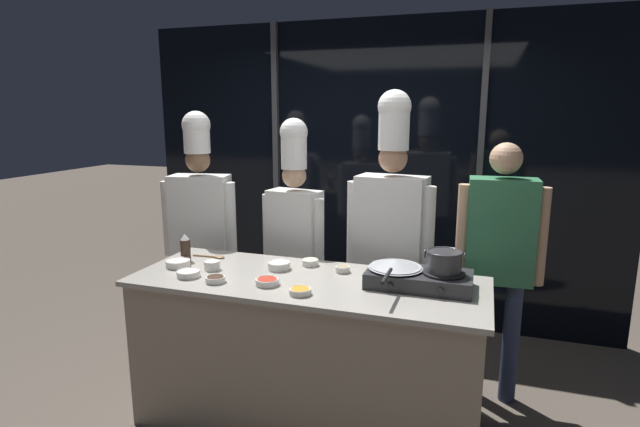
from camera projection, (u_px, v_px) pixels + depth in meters
ground_plane at (308, 421)px, 3.15m from camera, size 24.00×24.00×0.00m
window_wall_back at (372, 175)px, 4.49m from camera, size 4.32×0.09×2.70m
demo_counter at (307, 352)px, 3.05m from camera, size 2.10×0.78×0.94m
portable_stove at (419, 279)px, 2.82m from camera, size 0.59×0.32×0.10m
frying_pan at (395, 264)px, 2.84m from camera, size 0.31×0.54×0.05m
stock_pot at (444, 261)px, 2.76m from camera, size 0.22×0.20×0.12m
squeeze_bottle_soy at (185, 248)px, 3.30m from camera, size 0.07×0.07×0.19m
prep_bowl_onion at (178, 263)px, 3.19m from camera, size 0.16×0.16×0.05m
prep_bowl_rice at (279, 265)px, 3.14m from camera, size 0.15×0.15×0.05m
prep_bowl_mushrooms at (343, 269)px, 3.08m from camera, size 0.09×0.09×0.04m
prep_bowl_chili_flakes at (267, 281)px, 2.86m from camera, size 0.14×0.14×0.04m
prep_bowl_carrots at (300, 291)px, 2.71m from camera, size 0.13×0.13×0.04m
prep_bowl_noodles at (310, 262)px, 3.22m from camera, size 0.11×0.11×0.04m
prep_bowl_soy_glaze at (215, 279)px, 2.90m from camera, size 0.12×0.12×0.04m
prep_bowl_garlic at (212, 265)px, 3.13m from camera, size 0.10×0.10×0.06m
prep_bowl_bean_sprouts at (188, 273)px, 3.00m from camera, size 0.14×0.14×0.04m
serving_spoon_slotted at (215, 257)px, 3.39m from camera, size 0.24×0.05×0.02m
chef_head at (201, 217)px, 3.90m from camera, size 0.58×0.31×1.92m
chef_sous at (295, 226)px, 3.69m from camera, size 0.51×0.26×1.87m
chef_line at (391, 223)px, 3.44m from camera, size 0.62×0.31×2.06m
person_guest at (499, 249)px, 3.20m from camera, size 0.55×0.24×1.73m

